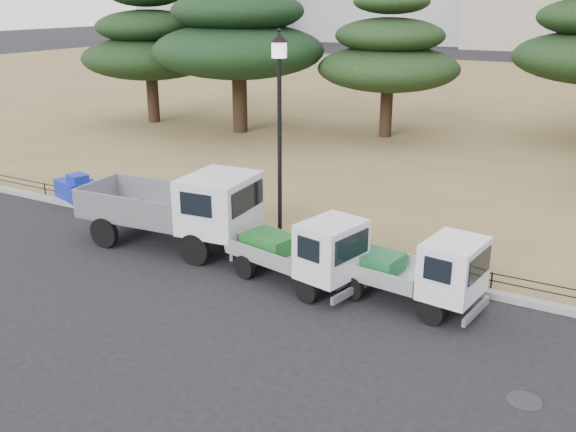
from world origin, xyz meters
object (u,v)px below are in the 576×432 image
Objects in this scene: truck_large at (178,205)px; street_lamp at (279,105)px; tarp_pile at (77,188)px; truck_kei_rear at (417,270)px; truck_kei_front at (303,250)px.

street_lamp reaches higher than truck_large.
truck_large is at bearing -14.75° from tarp_pile.
truck_kei_rear reaches higher than tarp_pile.
truck_kei_rear is (2.70, 0.31, -0.03)m from truck_kei_front.
truck_large is 4.21m from truck_kei_front.
tarp_pile is (-9.71, 1.98, -0.39)m from truck_kei_front.
truck_large is 6.88m from truck_kei_rear.
truck_kei_front is (4.17, -0.52, -0.32)m from truck_large.
street_lamp is at bearing 167.47° from truck_kei_rear.
street_lamp is at bearing 23.84° from truck_large.
street_lamp is at bearing -0.87° from tarp_pile.
tarp_pile is at bearing 179.13° from street_lamp.
truck_kei_rear is 0.62× the size of street_lamp.
street_lamp reaches higher than tarp_pile.
street_lamp is (2.43, 1.34, 2.72)m from truck_large.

